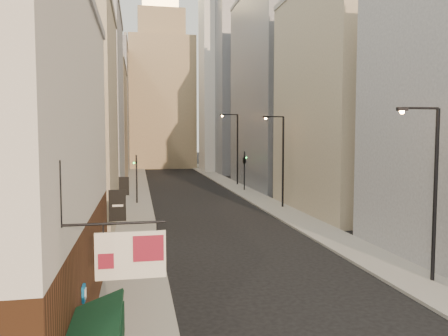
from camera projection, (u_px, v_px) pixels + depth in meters
sidewalk_left at (137, 185)px, 61.17m from camera, size 3.00×140.00×0.15m
sidewalk_right at (228, 183)px, 63.68m from camera, size 3.00×140.00×0.15m
left_bldg_beige at (56, 121)px, 31.16m from camera, size 8.00×12.00×16.00m
left_bldg_grey at (83, 107)px, 46.67m from camera, size 8.00×16.00×20.00m
left_bldg_tan at (98, 125)px, 64.39m from camera, size 8.00×18.00×17.00m
left_bldg_wingrid at (107, 110)px, 83.71m from camera, size 8.00×20.00×24.00m
right_bldg_beige at (343, 102)px, 39.56m from camera, size 8.00×16.00×20.00m
right_bldg_wingrid at (275, 91)px, 58.91m from camera, size 8.00×20.00×26.00m
highrise at (261, 42)px, 86.55m from camera, size 21.00×23.00×51.20m
clock_tower at (161, 88)px, 97.16m from camera, size 14.00×14.00×44.90m
white_tower at (222, 76)px, 85.52m from camera, size 8.00×8.00×41.50m
streetlamp_near at (432, 184)px, 20.08m from camera, size 2.15×0.22×8.20m
streetlamp_mid at (281, 156)px, 41.29m from camera, size 2.26×0.74×8.77m
streetlamp_far at (236, 145)px, 60.74m from camera, size 2.61×0.28×9.95m
traffic_light_left at (136, 169)px, 43.93m from camera, size 0.55×0.44×5.00m
traffic_light_right at (244, 160)px, 54.57m from camera, size 0.67×0.67×5.00m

